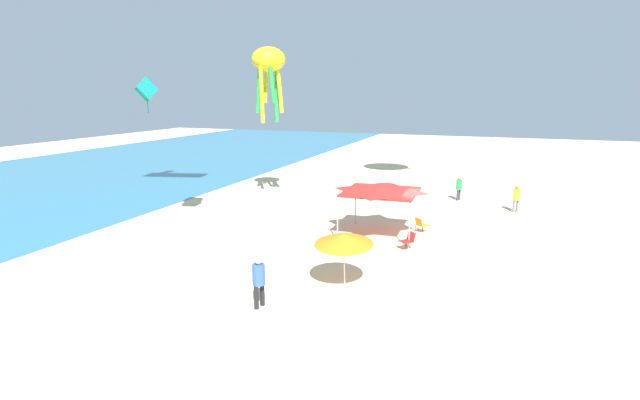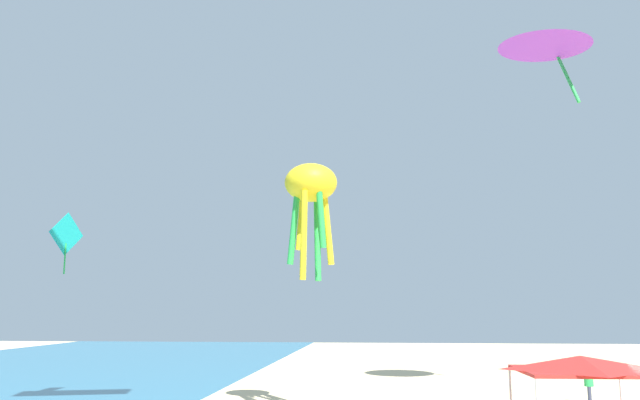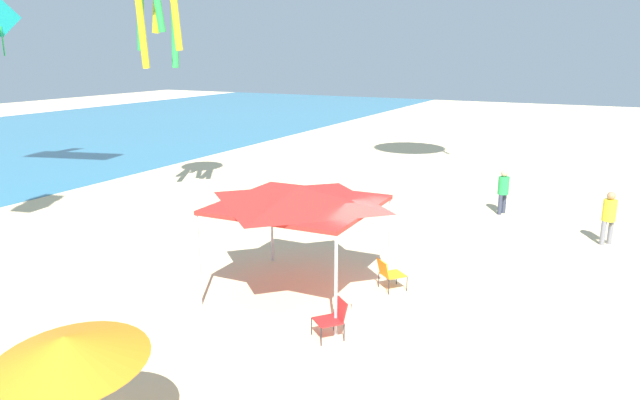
% 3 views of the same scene
% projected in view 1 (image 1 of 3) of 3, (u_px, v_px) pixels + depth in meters
% --- Properties ---
extents(ground, '(120.00, 120.00, 0.10)m').
position_uv_depth(ground, '(430.00, 240.00, 23.73)').
color(ground, beige).
extents(canopy_tent, '(3.54, 3.68, 2.75)m').
position_uv_depth(canopy_tent, '(381.00, 188.00, 23.84)').
color(canopy_tent, '#B7B7BC').
rests_on(canopy_tent, ground).
extents(beach_umbrella, '(2.24, 2.21, 2.21)m').
position_uv_depth(beach_umbrella, '(344.00, 239.00, 17.46)').
color(beach_umbrella, silver).
rests_on(beach_umbrella, ground).
extents(folding_chair_left_of_tent, '(0.81, 0.80, 0.82)m').
position_uv_depth(folding_chair_left_of_tent, '(408.00, 239.00, 22.09)').
color(folding_chair_left_of_tent, black).
rests_on(folding_chair_left_of_tent, ground).
extents(folding_chair_near_cooler, '(0.81, 0.80, 0.82)m').
position_uv_depth(folding_chair_near_cooler, '(421.00, 224.00, 24.69)').
color(folding_chair_near_cooler, black).
rests_on(folding_chair_near_cooler, ground).
extents(cooler_box, '(0.65, 0.74, 0.40)m').
position_uv_depth(cooler_box, '(417.00, 237.00, 23.36)').
color(cooler_box, white).
rests_on(cooler_box, ground).
extents(person_far_stroller, '(0.43, 0.39, 1.65)m').
position_uv_depth(person_far_stroller, '(459.00, 186.00, 32.08)').
color(person_far_stroller, '#33384C').
rests_on(person_far_stroller, ground).
extents(person_watching_sky, '(0.48, 0.43, 1.81)m').
position_uv_depth(person_watching_sky, '(259.00, 278.00, 15.97)').
color(person_watching_sky, black).
rests_on(person_watching_sky, ground).
extents(person_kite_handler, '(0.40, 0.40, 1.69)m').
position_uv_depth(person_kite_handler, '(517.00, 196.00, 28.89)').
color(person_kite_handler, slate).
rests_on(person_kite_handler, ground).
extents(kite_diamond_teal, '(1.81, 0.72, 2.75)m').
position_uv_depth(kite_diamond_teal, '(147.00, 91.00, 35.82)').
color(kite_diamond_teal, teal).
extents(kite_octopus_yellow, '(2.16, 2.16, 4.80)m').
position_uv_depth(kite_octopus_yellow, '(269.00, 64.00, 30.20)').
color(kite_octopus_yellow, yellow).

